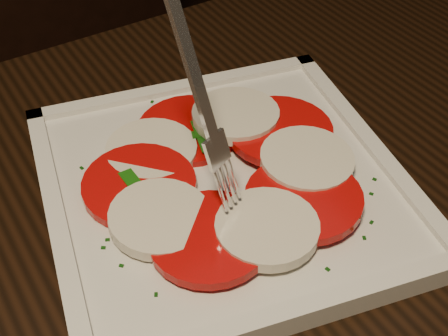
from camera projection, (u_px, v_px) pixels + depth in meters
The scene contains 5 objects.
table at pixel (301, 323), 0.56m from camera, with size 1.20×0.81×0.75m.
chair at pixel (123, 37), 1.15m from camera, with size 0.52×0.52×0.93m.
plate at pixel (224, 187), 0.54m from camera, with size 0.30×0.30×0.01m, color silver.
caprese_salad at pixel (224, 172), 0.53m from camera, with size 0.24×0.26×0.03m.
fork at pixel (189, 83), 0.43m from camera, with size 0.03×0.07×0.19m, color white, non-canonical shape.
Camera 1 is at (-0.12, -0.29, 1.13)m, focal length 50.00 mm.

